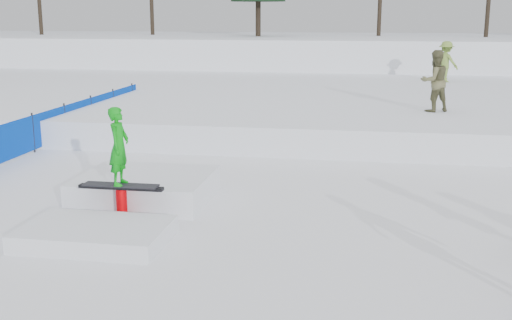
% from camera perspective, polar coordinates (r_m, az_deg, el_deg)
% --- Properties ---
extents(ground, '(120.00, 120.00, 0.00)m').
position_cam_1_polar(ground, '(10.37, -4.67, -8.28)').
color(ground, white).
extents(snow_berm, '(60.00, 14.00, 2.40)m').
position_cam_1_polar(snow_berm, '(39.51, 6.36, 9.17)').
color(snow_berm, white).
rests_on(snow_berm, ground).
extents(snow_midrise, '(50.00, 18.00, 0.80)m').
position_cam_1_polar(snow_midrise, '(25.69, 4.30, 5.42)').
color(snow_midrise, white).
rests_on(snow_midrise, ground).
extents(safety_fence, '(0.05, 16.00, 1.10)m').
position_cam_1_polar(safety_fence, '(18.58, -19.19, 2.31)').
color(safety_fence, '#0032AB').
rests_on(safety_fence, ground).
extents(walker_olive, '(1.13, 1.04, 1.87)m').
position_cam_1_polar(walker_olive, '(20.31, 15.59, 6.78)').
color(walker_olive, brown).
rests_on(walker_olive, snow_midrise).
extents(walker_ygreen, '(1.30, 1.23, 1.76)m').
position_cam_1_polar(walker_ygreen, '(29.33, 16.52, 8.38)').
color(walker_ygreen, olive).
rests_on(walker_ygreen, snow_midrise).
extents(jib_rail_feature, '(2.60, 4.40, 2.11)m').
position_cam_1_polar(jib_rail_feature, '(12.60, -10.88, -3.15)').
color(jib_rail_feature, white).
rests_on(jib_rail_feature, ground).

